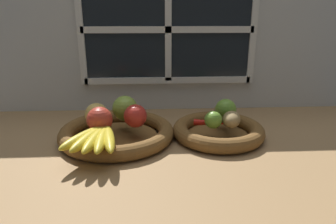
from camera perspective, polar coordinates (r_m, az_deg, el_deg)
ground_plane at (r=94.75cm, az=0.93°, el=-5.46°), size 140.00×90.00×3.00cm
back_wall at (r=116.87cm, az=-0.02°, el=13.94°), size 140.00×4.60×55.00cm
fruit_bowl_left at (r=92.41cm, az=-9.68°, el=-3.95°), size 34.57×34.57×4.51cm
fruit_bowl_right at (r=93.91cm, az=9.52°, el=-3.57°), size 28.09×28.09×4.51cm
apple_red_front at (r=86.46cm, az=-12.88°, el=-1.42°), size 7.30×7.30×7.30cm
apple_golden_left at (r=91.89cm, az=-13.45°, el=-0.45°), size 6.82×6.82×6.82cm
apple_green_back at (r=94.32cm, az=-8.20°, el=0.70°), size 7.90×7.90×7.90cm
apple_red_right at (r=88.41cm, az=-6.23°, el=-0.76°), size 6.87×6.87×6.87cm
banana_bunch_front at (r=79.84cm, az=-13.45°, el=-4.76°), size 15.30×19.08×3.05cm
potato_back at (r=96.58cm, az=10.25°, el=0.03°), size 6.71×8.15×4.75cm
potato_small at (r=90.17cm, az=11.99°, el=-1.38°), size 7.33×8.84×4.79cm
lime_near at (r=88.25cm, az=8.62°, el=-1.47°), size 5.22×5.22×5.22cm
lime_far at (r=96.06cm, az=10.91°, el=0.48°), size 6.64×6.64×6.64cm
chili_pepper at (r=90.36cm, az=8.78°, el=-2.09°), size 12.27×4.23×1.99cm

